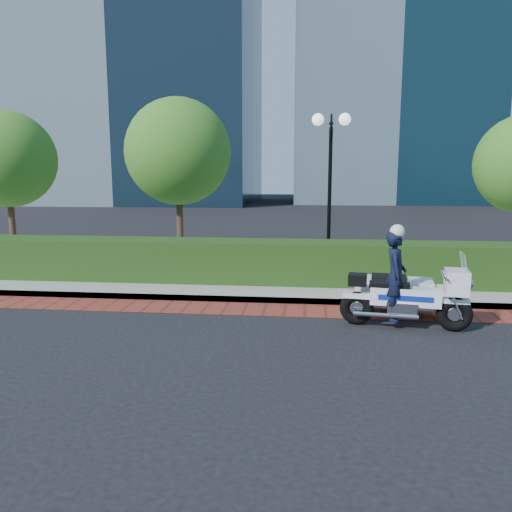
# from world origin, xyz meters

# --- Properties ---
(ground) EXTENTS (120.00, 120.00, 0.00)m
(ground) POSITION_xyz_m (0.00, 0.00, 0.00)
(ground) COLOR black
(ground) RESTS_ON ground
(brick_strip) EXTENTS (60.00, 1.00, 0.01)m
(brick_strip) POSITION_xyz_m (0.00, 1.50, 0.01)
(brick_strip) COLOR maroon
(brick_strip) RESTS_ON ground
(sidewalk) EXTENTS (60.00, 8.00, 0.15)m
(sidewalk) POSITION_xyz_m (0.00, 6.00, 0.07)
(sidewalk) COLOR gray
(sidewalk) RESTS_ON ground
(hedge_main) EXTENTS (18.00, 1.20, 1.00)m
(hedge_main) POSITION_xyz_m (0.00, 3.60, 0.65)
(hedge_main) COLOR black
(hedge_main) RESTS_ON sidewalk
(lamppost) EXTENTS (1.02, 0.70, 4.21)m
(lamppost) POSITION_xyz_m (1.00, 5.20, 2.96)
(lamppost) COLOR black
(lamppost) RESTS_ON sidewalk
(tree_a) EXTENTS (3.00, 3.00, 4.58)m
(tree_a) POSITION_xyz_m (-9.00, 6.50, 3.22)
(tree_a) COLOR #332319
(tree_a) RESTS_ON sidewalk
(tree_b) EXTENTS (3.20, 3.20, 4.89)m
(tree_b) POSITION_xyz_m (-3.50, 6.50, 3.43)
(tree_b) COLOR #332319
(tree_b) RESTS_ON sidewalk
(police_motorcycle) EXTENTS (2.35, 1.81, 1.90)m
(police_motorcycle) POSITION_xyz_m (2.18, 0.91, 0.65)
(police_motorcycle) COLOR black
(police_motorcycle) RESTS_ON ground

